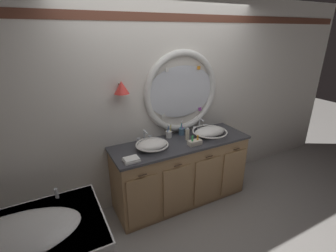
# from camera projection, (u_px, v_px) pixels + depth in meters

# --- Properties ---
(ground_plane) EXTENTS (14.00, 14.00, 0.00)m
(ground_plane) POSITION_uv_depth(u_px,v_px,m) (186.00, 211.00, 3.17)
(ground_plane) COLOR gray
(back_wall_assembly) EXTENTS (6.40, 0.26, 2.60)m
(back_wall_assembly) POSITION_uv_depth(u_px,v_px,m) (166.00, 102.00, 3.18)
(back_wall_assembly) COLOR silver
(back_wall_assembly) RESTS_ON ground_plane
(vanity_counter) EXTENTS (1.80, 0.61, 0.87)m
(vanity_counter) POSITION_uv_depth(u_px,v_px,m) (181.00, 171.00, 3.26)
(vanity_counter) COLOR tan
(vanity_counter) RESTS_ON ground_plane
(sink_basin_left) EXTENTS (0.39, 0.39, 0.12)m
(sink_basin_left) POSITION_uv_depth(u_px,v_px,m) (152.00, 145.00, 2.87)
(sink_basin_left) COLOR white
(sink_basin_left) RESTS_ON vanity_counter
(sink_basin_right) EXTENTS (0.46, 0.46, 0.12)m
(sink_basin_right) POSITION_uv_depth(u_px,v_px,m) (210.00, 132.00, 3.24)
(sink_basin_right) COLOR white
(sink_basin_right) RESTS_ON vanity_counter
(faucet_set_left) EXTENTS (0.21, 0.13, 0.17)m
(faucet_set_left) POSITION_uv_depth(u_px,v_px,m) (144.00, 137.00, 3.06)
(faucet_set_left) COLOR silver
(faucet_set_left) RESTS_ON vanity_counter
(faucet_set_right) EXTENTS (0.23, 0.12, 0.18)m
(faucet_set_right) POSITION_uv_depth(u_px,v_px,m) (200.00, 126.00, 3.43)
(faucet_set_right) COLOR silver
(faucet_set_right) RESTS_ON vanity_counter
(toothbrush_holder_left) EXTENTS (0.09, 0.09, 0.20)m
(toothbrush_holder_left) POSITION_uv_depth(u_px,v_px,m) (169.00, 134.00, 3.20)
(toothbrush_holder_left) COLOR white
(toothbrush_holder_left) RESTS_ON vanity_counter
(toothbrush_holder_right) EXTENTS (0.09, 0.09, 0.20)m
(toothbrush_holder_right) POSITION_uv_depth(u_px,v_px,m) (182.00, 131.00, 3.28)
(toothbrush_holder_right) COLOR slate
(toothbrush_holder_right) RESTS_ON vanity_counter
(soap_dispenser) EXTENTS (0.05, 0.06, 0.17)m
(soap_dispenser) POSITION_uv_depth(u_px,v_px,m) (187.00, 134.00, 3.12)
(soap_dispenser) COLOR #EFE5C6
(soap_dispenser) RESTS_ON vanity_counter
(folded_hand_towel) EXTENTS (0.17, 0.13, 0.04)m
(folded_hand_towel) POSITION_uv_depth(u_px,v_px,m) (131.00, 160.00, 2.62)
(folded_hand_towel) COLOR white
(folded_hand_towel) RESTS_ON vanity_counter
(toiletry_basket) EXTENTS (0.17, 0.08, 0.13)m
(toiletry_basket) POSITION_uv_depth(u_px,v_px,m) (195.00, 142.00, 2.99)
(toiletry_basket) COLOR beige
(toiletry_basket) RESTS_ON vanity_counter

